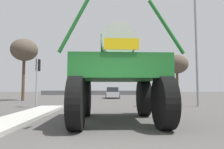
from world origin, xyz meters
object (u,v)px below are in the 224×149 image
(sedan_ahead, at_px, (112,93))
(traffic_signal_near_right, at_px, (160,68))
(streetlight_near_right, at_px, (198,43))
(bare_tree_left, at_px, (24,50))
(bare_tree_right, at_px, (177,64))
(oversize_sprayer, at_px, (117,74))
(traffic_signal_near_left, at_px, (38,71))

(sedan_ahead, xyz_separation_m, traffic_signal_near_right, (2.88, -13.34, 2.09))
(streetlight_near_right, xyz_separation_m, bare_tree_left, (-16.20, 7.66, 0.83))
(traffic_signal_near_right, relative_size, streetlight_near_right, 0.44)
(streetlight_near_right, bearing_deg, bare_tree_left, 154.69)
(sedan_ahead, distance_m, bare_tree_right, 11.11)
(oversize_sprayer, distance_m, sedan_ahead, 19.38)
(sedan_ahead, distance_m, traffic_signal_near_right, 13.80)
(streetlight_near_right, relative_size, bare_tree_left, 1.25)
(traffic_signal_near_right, xyz_separation_m, bare_tree_right, (7.15, 15.40, 2.23))
(traffic_signal_near_right, bearing_deg, bare_tree_left, 148.16)
(traffic_signal_near_right, bearing_deg, bare_tree_right, 65.10)
(oversize_sprayer, relative_size, traffic_signal_near_right, 1.33)
(traffic_signal_near_right, distance_m, bare_tree_right, 17.12)
(sedan_ahead, height_order, traffic_signal_near_right, traffic_signal_near_right)
(oversize_sprayer, bearing_deg, bare_tree_right, -26.79)
(traffic_signal_near_left, height_order, streetlight_near_right, streetlight_near_right)
(traffic_signal_near_left, xyz_separation_m, bare_tree_left, (-4.28, 8.10, 3.05))
(oversize_sprayer, bearing_deg, traffic_signal_near_right, -30.67)
(traffic_signal_near_left, bearing_deg, oversize_sprayer, -48.78)
(traffic_signal_near_left, height_order, bare_tree_right, bare_tree_right)
(bare_tree_left, bearing_deg, sedan_ahead, 27.25)
(traffic_signal_near_left, bearing_deg, streetlight_near_right, 2.09)
(streetlight_near_right, distance_m, bare_tree_left, 17.94)
(streetlight_near_right, height_order, bare_tree_right, streetlight_near_right)
(bare_tree_right, bearing_deg, streetlight_near_right, -104.95)
(sedan_ahead, relative_size, bare_tree_left, 0.59)
(traffic_signal_near_left, height_order, bare_tree_left, bare_tree_left)
(bare_tree_left, bearing_deg, bare_tree_right, 19.86)
(bare_tree_right, bearing_deg, oversize_sprayer, -116.49)
(traffic_signal_near_right, distance_m, streetlight_near_right, 3.75)
(oversize_sprayer, xyz_separation_m, traffic_signal_near_right, (3.51, 6.00, 0.87))
(traffic_signal_near_left, bearing_deg, bare_tree_left, 117.85)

